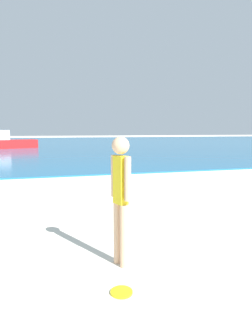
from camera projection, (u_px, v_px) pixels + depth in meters
water at (60, 143)px, 40.17m from camera, size 160.00×60.00×0.06m
person_standing at (121, 194)px, 3.78m from camera, size 0.23×0.38×1.74m
frisbee at (122, 292)px, 3.22m from camera, size 0.25×0.25×0.03m
boat_far at (7, 142)px, 27.76m from camera, size 5.46×3.36×1.77m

